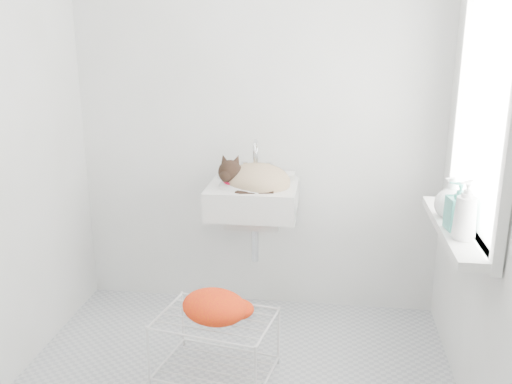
# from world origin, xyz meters

# --- Properties ---
(back_wall) EXTENTS (2.20, 0.02, 2.50)m
(back_wall) POSITION_xyz_m (0.00, 1.00, 1.25)
(back_wall) COLOR white
(back_wall) RESTS_ON ground
(right_wall) EXTENTS (0.02, 2.00, 2.50)m
(right_wall) POSITION_xyz_m (1.10, 0.00, 1.25)
(right_wall) COLOR white
(right_wall) RESTS_ON ground
(window_glass) EXTENTS (0.01, 0.80, 1.00)m
(window_glass) POSITION_xyz_m (1.09, 0.20, 1.35)
(window_glass) COLOR white
(window_glass) RESTS_ON right_wall
(window_frame) EXTENTS (0.04, 0.90, 1.10)m
(window_frame) POSITION_xyz_m (1.07, 0.20, 1.35)
(window_frame) COLOR white
(window_frame) RESTS_ON right_wall
(windowsill) EXTENTS (0.16, 0.88, 0.04)m
(windowsill) POSITION_xyz_m (1.01, 0.20, 0.83)
(windowsill) COLOR white
(windowsill) RESTS_ON right_wall
(sink) EXTENTS (0.50, 0.44, 0.20)m
(sink) POSITION_xyz_m (0.01, 0.74, 0.85)
(sink) COLOR white
(sink) RESTS_ON back_wall
(faucet) EXTENTS (0.18, 0.13, 0.18)m
(faucet) POSITION_xyz_m (0.01, 0.92, 0.99)
(faucet) COLOR silver
(faucet) RESTS_ON sink
(cat) EXTENTS (0.41, 0.34, 0.25)m
(cat) POSITION_xyz_m (0.02, 0.72, 0.89)
(cat) COLOR tan
(cat) RESTS_ON sink
(wire_rack) EXTENTS (0.61, 0.48, 0.33)m
(wire_rack) POSITION_xyz_m (-0.10, 0.15, 0.15)
(wire_rack) COLOR silver
(wire_rack) RESTS_ON floor
(towel) EXTENTS (0.41, 0.36, 0.14)m
(towel) POSITION_xyz_m (-0.10, 0.12, 0.36)
(towel) COLOR #F25C00
(towel) RESTS_ON wire_rack
(bottle_a) EXTENTS (0.12, 0.12, 0.22)m
(bottle_a) POSITION_xyz_m (1.00, 0.02, 0.85)
(bottle_a) COLOR white
(bottle_a) RESTS_ON windowsill
(bottle_b) EXTENTS (0.11, 0.11, 0.22)m
(bottle_b) POSITION_xyz_m (1.00, 0.14, 0.85)
(bottle_b) COLOR teal
(bottle_b) RESTS_ON windowsill
(bottle_c) EXTENTS (0.19, 0.19, 0.19)m
(bottle_c) POSITION_xyz_m (1.00, 0.31, 0.85)
(bottle_c) COLOR white
(bottle_c) RESTS_ON windowsill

